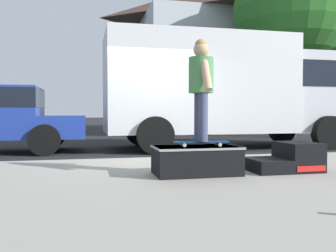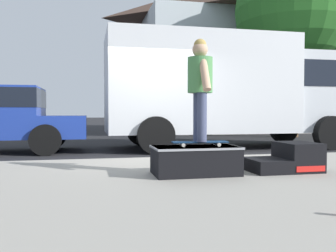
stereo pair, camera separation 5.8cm
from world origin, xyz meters
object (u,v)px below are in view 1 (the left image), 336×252
object	(u,v)px
street_tree_main	(296,15)
kicker_ramp	(288,159)
skate_box	(196,159)
skater_kid	(201,81)
box_truck	(230,87)
skateboard	(201,142)

from	to	relation	value
street_tree_main	kicker_ramp	bearing A→B (deg)	-122.62
skate_box	skater_kid	distance (m)	1.09
skater_kid	box_truck	distance (m)	5.35
kicker_ramp	skateboard	world-z (taller)	skateboard
kicker_ramp	street_tree_main	distance (m)	11.14
skateboard	box_truck	size ratio (longest dim) A/B	0.11
skate_box	street_tree_main	distance (m)	11.89
skate_box	street_tree_main	bearing A→B (deg)	51.07
box_truck	skater_kid	bearing A→B (deg)	-116.68
kicker_ramp	box_truck	xyz separation A→B (m)	(1.03, 4.76, 1.41)
skater_kid	kicker_ramp	bearing A→B (deg)	0.58
box_truck	skateboard	bearing A→B (deg)	-116.68
skate_box	kicker_ramp	xyz separation A→B (m)	(1.43, -0.00, -0.04)
skateboard	street_tree_main	bearing A→B (deg)	51.36
box_truck	street_tree_main	size ratio (longest dim) A/B	0.93
skater_kid	street_tree_main	distance (m)	11.48
kicker_ramp	street_tree_main	bearing A→B (deg)	57.38
kicker_ramp	street_tree_main	size ratio (longest dim) A/B	0.14
box_truck	street_tree_main	xyz separation A→B (m)	(4.42, 3.75, 3.26)
skate_box	box_truck	world-z (taller)	box_truck
skate_box	skater_kid	world-z (taller)	skater_kid
skate_box	box_truck	bearing A→B (deg)	62.66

